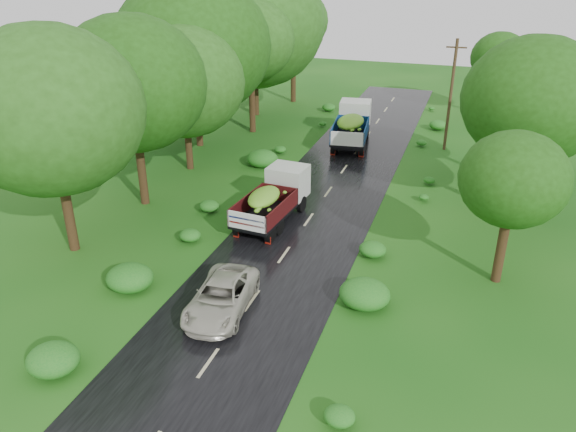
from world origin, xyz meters
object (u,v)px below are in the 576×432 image
at_px(truck_far, 352,123).
at_px(utility_pole, 451,95).
at_px(truck_near, 275,196).
at_px(car, 221,297).

xyz_separation_m(truck_far, utility_pole, (6.57, 0.84, 2.40)).
height_order(truck_near, truck_far, truck_far).
bearing_deg(utility_pole, truck_near, -117.86).
height_order(truck_far, car, truck_far).
relative_size(truck_near, utility_pole, 0.77).
bearing_deg(truck_near, truck_far, 91.20).
height_order(truck_near, utility_pole, utility_pole).
relative_size(car, utility_pole, 0.59).
relative_size(truck_far, car, 1.48).
height_order(truck_near, car, truck_near).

